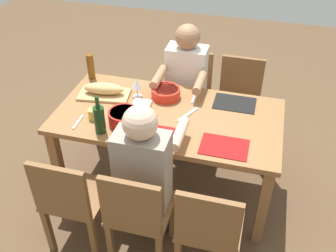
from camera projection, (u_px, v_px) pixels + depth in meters
The scene contains 24 objects.
ground_plane at pixel (168, 184), 3.34m from camera, with size 8.00×8.00×0.00m, color brown.
dining_table at pixel (168, 124), 2.95m from camera, with size 1.68×0.87×0.74m.
chair_far_right at pixel (71, 199), 2.56m from camera, with size 0.40×0.40×0.85m.
chair_near_left at pixel (238, 99), 3.53m from camera, with size 0.40×0.40×0.85m.
chair_near_center at pixel (189, 92), 3.63m from camera, with size 0.40×0.40×0.85m.
diner_near_center at pixel (185, 82), 3.36m from camera, with size 0.41×0.53×1.20m.
chair_far_left at pixel (209, 228), 2.37m from camera, with size 0.40×0.40×0.85m.
chair_far_center at pixel (137, 213), 2.46m from camera, with size 0.40×0.40×0.85m.
diner_far_center at pixel (145, 169), 2.48m from camera, with size 0.41×0.53×1.20m.
serving_bowl_greens at pixel (124, 117), 2.76m from camera, with size 0.23×0.23×0.10m.
serving_bowl_salad at pixel (166, 92), 3.05m from camera, with size 0.23×0.23×0.08m.
cutting_board at pixel (104, 94), 3.09m from camera, with size 0.40×0.22×0.02m, color tan.
bread_loaf at pixel (104, 89), 3.06m from camera, with size 0.32×0.11×0.09m, color tan.
wine_bottle at pixel (99, 119), 2.66m from camera, with size 0.08×0.08×0.29m.
beer_bottle at pixel (91, 67), 3.26m from camera, with size 0.06×0.06×0.22m, color brown.
wine_glass at pixel (137, 84), 3.02m from camera, with size 0.08×0.08×0.17m.
cup_far_right at pixel (93, 114), 2.82m from camera, with size 0.07×0.07×0.08m, color gold.
fork_far_right at pixel (78, 122), 2.81m from camera, with size 0.02×0.17×0.01m, color silver.
placemat_near_left at pixel (235, 103), 3.01m from camera, with size 0.32×0.23×0.01m, color black.
fork_near_center at pixel (194, 97), 3.07m from camera, with size 0.02×0.17×0.01m, color silver.
placemat_far_left at pixel (224, 147), 2.58m from camera, with size 0.32×0.23×0.01m, color maroon.
placemat_far_center at pixel (158, 136), 2.68m from camera, with size 0.32×0.23×0.01m, color maroon.
carving_knife at pixel (188, 114), 2.88m from camera, with size 0.23×0.02×0.01m, color silver.
napkin_stack at pixel (141, 105), 2.97m from camera, with size 0.14×0.14×0.02m, color white.
Camera 1 is at (-0.62, 2.29, 2.40)m, focal length 41.47 mm.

